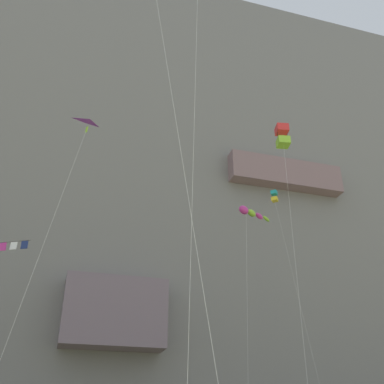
{
  "coord_description": "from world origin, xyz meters",
  "views": [
    {
      "loc": [
        -5.96,
        -3.58,
        1.87
      ],
      "look_at": [
        2.35,
        24.78,
        17.64
      ],
      "focal_mm": 43.12,
      "sensor_mm": 36.0,
      "label": 1
    }
  ],
  "objects_px": {
    "kite_box_far_left": "(283,136)",
    "kite_delta_far_right": "(86,134)",
    "kite_box_near_cliff": "(275,198)",
    "kite_windsock_upper_mid": "(251,213)"
  },
  "relations": [
    {
      "from": "kite_box_near_cliff",
      "to": "kite_windsock_upper_mid",
      "type": "relative_size",
      "value": 1.29
    },
    {
      "from": "kite_windsock_upper_mid",
      "to": "kite_delta_far_right",
      "type": "height_order",
      "value": "kite_windsock_upper_mid"
    },
    {
      "from": "kite_box_far_left",
      "to": "kite_windsock_upper_mid",
      "type": "height_order",
      "value": "kite_box_far_left"
    },
    {
      "from": "kite_windsock_upper_mid",
      "to": "kite_delta_far_right",
      "type": "distance_m",
      "value": 18.38
    },
    {
      "from": "kite_box_far_left",
      "to": "kite_windsock_upper_mid",
      "type": "relative_size",
      "value": 1.16
    },
    {
      "from": "kite_box_far_left",
      "to": "kite_delta_far_right",
      "type": "relative_size",
      "value": 1.29
    },
    {
      "from": "kite_box_near_cliff",
      "to": "kite_windsock_upper_mid",
      "type": "bearing_deg",
      "value": -132.2
    },
    {
      "from": "kite_box_far_left",
      "to": "kite_windsock_upper_mid",
      "type": "xyz_separation_m",
      "value": [
        0.53,
        7.65,
        -2.68
      ]
    },
    {
      "from": "kite_box_far_left",
      "to": "kite_delta_far_right",
      "type": "height_order",
      "value": "kite_box_far_left"
    },
    {
      "from": "kite_box_near_cliff",
      "to": "kite_box_far_left",
      "type": "relative_size",
      "value": 1.12
    }
  ]
}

